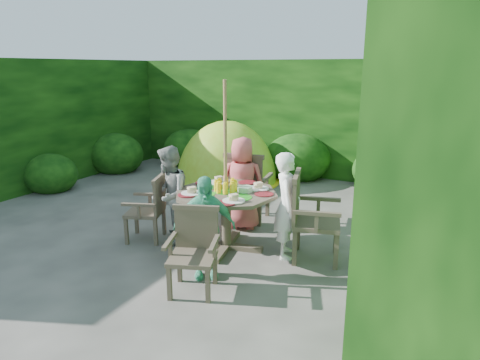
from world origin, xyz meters
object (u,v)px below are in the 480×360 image
at_px(patio_table, 226,201).
at_px(parasol_pole, 226,168).
at_px(garden_chair_front, 194,249).
at_px(garden_chair_left, 150,207).
at_px(child_right, 287,205).
at_px(child_front, 205,227).
at_px(garden_chair_right, 310,216).
at_px(dome_tent, 227,181).
at_px(child_left, 169,196).
at_px(child_back, 242,183).
at_px(garden_chair_back, 247,186).

relative_size(patio_table, parasol_pole, 0.73).
xyz_separation_m(parasol_pole, garden_chair_front, (0.21, -1.08, -0.64)).
bearing_deg(garden_chair_left, garden_chair_front, 34.55).
height_order(child_right, child_front, child_right).
relative_size(garden_chair_front, child_front, 0.73).
distance_m(garden_chair_right, dome_tent, 3.97).
height_order(garden_chair_left, child_front, child_front).
bearing_deg(dome_tent, child_left, -94.19).
height_order(garden_chair_left, child_left, child_left).
xyz_separation_m(garden_chair_right, garden_chair_left, (-2.15, -0.42, -0.09)).
distance_m(child_right, child_back, 1.13).
distance_m(garden_chair_right, garden_chair_left, 2.19).
distance_m(garden_chair_back, dome_tent, 2.51).
distance_m(child_left, dome_tent, 3.38).
xyz_separation_m(child_back, child_front, (0.32, -1.57, -0.09)).
xyz_separation_m(patio_table, child_front, (0.16, -0.79, -0.07)).
bearing_deg(garden_chair_left, child_left, 77.70).
relative_size(child_front, dome_tent, 0.45).
height_order(garden_chair_back, garden_chair_front, garden_chair_back).
bearing_deg(child_front, garden_chair_front, -111.36).
xyz_separation_m(garden_chair_back, child_right, (1.01, -0.90, 0.11)).
relative_size(parasol_pole, child_right, 1.63).
bearing_deg(parasol_pole, garden_chair_right, 11.35).
xyz_separation_m(child_right, dome_tent, (-2.46, 2.86, -0.67)).
distance_m(garden_chair_right, child_left, 1.89).
distance_m(parasol_pole, garden_chair_back, 1.21).
relative_size(garden_chair_back, dome_tent, 0.39).
bearing_deg(child_left, child_back, 118.89).
bearing_deg(parasol_pole, child_back, 101.65).
height_order(patio_table, parasol_pole, parasol_pole).
height_order(patio_table, garden_chair_left, patio_table).
relative_size(parasol_pole, garden_chair_front, 2.53).
bearing_deg(patio_table, parasol_pole, -155.54).
height_order(garden_chair_right, garden_chair_left, garden_chair_right).
xyz_separation_m(parasol_pole, child_back, (-0.16, 0.78, -0.41)).
distance_m(garden_chair_front, child_right, 1.39).
xyz_separation_m(patio_table, garden_chair_back, (-0.23, 1.06, -0.10)).
bearing_deg(garden_chair_left, patio_table, 79.58).
distance_m(garden_chair_left, child_back, 1.37).
bearing_deg(garden_chair_right, child_left, 86.32).
relative_size(garden_chair_left, child_front, 0.74).
relative_size(patio_table, child_front, 1.34).
height_order(garden_chair_right, child_back, child_back).
height_order(garden_chair_front, child_back, child_back).
bearing_deg(child_left, garden_chair_back, 127.65).
bearing_deg(child_left, garden_chair_left, -108.62).
relative_size(garden_chair_left, garden_chair_back, 0.83).
bearing_deg(garden_chair_right, garden_chair_front, 131.50).
xyz_separation_m(garden_chair_right, child_front, (-0.90, -1.00, 0.03)).
bearing_deg(garden_chair_back, garden_chair_right, 137.35).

